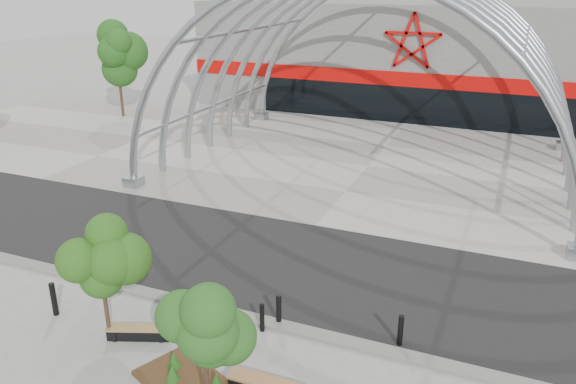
{
  "coord_description": "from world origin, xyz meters",
  "views": [
    {
      "loc": [
        7.18,
        -13.25,
        9.82
      ],
      "look_at": [
        0.0,
        4.0,
        2.6
      ],
      "focal_mm": 35.0,
      "sensor_mm": 36.0,
      "label": 1
    }
  ],
  "objects_px": {
    "street_tree_1": "(203,324)",
    "bollard_2": "(279,310)",
    "street_tree_0": "(99,256)",
    "bench_0": "(139,333)"
  },
  "relations": [
    {
      "from": "street_tree_1",
      "to": "bench_0",
      "type": "height_order",
      "value": "street_tree_1"
    },
    {
      "from": "street_tree_1",
      "to": "bollard_2",
      "type": "xyz_separation_m",
      "value": [
        0.13,
        3.97,
        -1.97
      ]
    },
    {
      "from": "street_tree_0",
      "to": "street_tree_1",
      "type": "relative_size",
      "value": 1.08
    },
    {
      "from": "street_tree_1",
      "to": "bollard_2",
      "type": "distance_m",
      "value": 4.43
    },
    {
      "from": "bollard_2",
      "to": "street_tree_1",
      "type": "bearing_deg",
      "value": -91.83
    },
    {
      "from": "bench_0",
      "to": "street_tree_1",
      "type": "bearing_deg",
      "value": -27.98
    },
    {
      "from": "bench_0",
      "to": "bollard_2",
      "type": "xyz_separation_m",
      "value": [
        3.45,
        2.21,
        0.31
      ]
    },
    {
      "from": "street_tree_1",
      "to": "bench_0",
      "type": "relative_size",
      "value": 1.85
    },
    {
      "from": "bench_0",
      "to": "bollard_2",
      "type": "relative_size",
      "value": 1.86
    },
    {
      "from": "street_tree_0",
      "to": "bollard_2",
      "type": "height_order",
      "value": "street_tree_0"
    }
  ]
}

